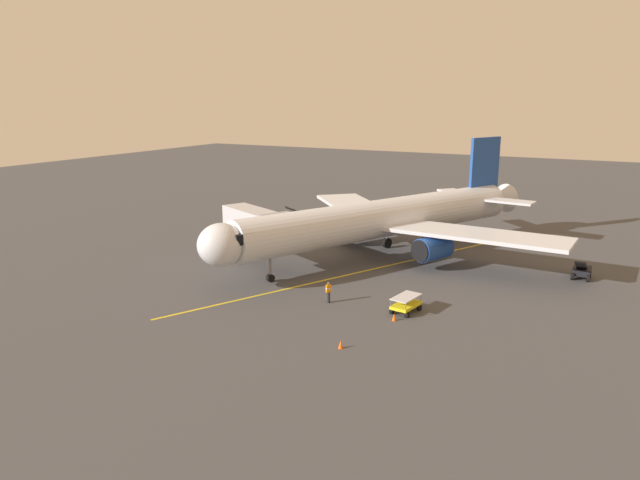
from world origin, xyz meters
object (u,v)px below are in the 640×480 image
(airplane, at_px, (386,219))
(ground_crew_wing_walker, at_px, (329,292))
(ground_crew_marshaller, at_px, (217,251))
(safety_cone_nose_left, at_px, (341,344))
(jet_bridge, at_px, (262,226))
(safety_cone_nose_right, at_px, (394,317))
(belt_loader_near_nose, at_px, (582,271))
(baggage_cart_starboard_side, at_px, (406,304))
(belt_loader_portside, at_px, (309,218))

(airplane, bearing_deg, ground_crew_wing_walker, 94.43)
(ground_crew_marshaller, relative_size, safety_cone_nose_left, 3.11)
(jet_bridge, relative_size, safety_cone_nose_right, 20.16)
(jet_bridge, bearing_deg, belt_loader_near_nose, -161.32)
(belt_loader_near_nose, relative_size, baggage_cart_starboard_side, 1.64)
(airplane, distance_m, safety_cone_nose_left, 23.31)
(baggage_cart_starboard_side, bearing_deg, airplane, -62.39)
(belt_loader_near_nose, bearing_deg, baggage_cart_starboard_side, 54.58)
(jet_bridge, bearing_deg, ground_crew_marshaller, 11.97)
(jet_bridge, bearing_deg, safety_cone_nose_right, 154.18)
(jet_bridge, xyz_separation_m, ground_crew_wing_walker, (-10.82, 6.96, -2.88))
(safety_cone_nose_left, xyz_separation_m, safety_cone_nose_right, (-1.33, -6.20, 0.00))
(airplane, bearing_deg, ground_crew_marshaller, 31.69)
(jet_bridge, relative_size, safety_cone_nose_left, 20.16)
(belt_loader_near_nose, height_order, belt_loader_portside, same)
(airplane, xyz_separation_m, safety_cone_nose_left, (-5.83, 22.26, -3.73))
(jet_bridge, distance_m, safety_cone_nose_right, 19.02)
(belt_loader_near_nose, relative_size, safety_cone_nose_right, 8.34)
(ground_crew_marshaller, bearing_deg, ground_crew_wing_walker, 159.16)
(baggage_cart_starboard_side, bearing_deg, belt_loader_near_nose, -125.42)
(airplane, height_order, safety_cone_nose_right, airplane)
(airplane, bearing_deg, belt_loader_near_nose, -175.13)
(ground_crew_wing_walker, relative_size, belt_loader_portside, 0.39)
(belt_loader_near_nose, bearing_deg, belt_loader_portside, -15.32)
(ground_crew_marshaller, xyz_separation_m, baggage_cart_starboard_side, (-21.79, 5.06, -0.23))
(jet_bridge, distance_m, belt_loader_portside, 19.45)
(ground_crew_wing_walker, xyz_separation_m, safety_cone_nose_left, (-4.68, 7.38, -0.61))
(ground_crew_marshaller, xyz_separation_m, ground_crew_wing_walker, (-15.62, 5.95, 0.00))
(ground_crew_wing_walker, height_order, belt_loader_near_nose, belt_loader_near_nose)
(belt_loader_portside, bearing_deg, belt_loader_near_nose, 164.68)
(airplane, height_order, jet_bridge, airplane)
(airplane, distance_m, ground_crew_wing_walker, 15.24)
(belt_loader_near_nose, height_order, safety_cone_nose_left, belt_loader_near_nose)
(jet_bridge, xyz_separation_m, baggage_cart_starboard_side, (-16.98, 6.08, -3.11))
(ground_crew_marshaller, distance_m, baggage_cart_starboard_side, 22.37)
(jet_bridge, bearing_deg, belt_loader_portside, -74.84)
(safety_cone_nose_left, bearing_deg, ground_crew_marshaller, -33.29)
(jet_bridge, relative_size, ground_crew_wing_walker, 6.48)
(jet_bridge, bearing_deg, ground_crew_wing_walker, 147.23)
(safety_cone_nose_right, bearing_deg, airplane, -65.96)
(ground_crew_marshaller, xyz_separation_m, belt_loader_near_nose, (-32.85, -10.50, -0.17))
(ground_crew_marshaller, bearing_deg, jet_bridge, -168.03)
(jet_bridge, height_order, safety_cone_nose_left, jet_bridge)
(airplane, height_order, safety_cone_nose_left, airplane)
(airplane, height_order, ground_crew_wing_walker, airplane)
(belt_loader_near_nose, bearing_deg, airplane, 4.87)
(belt_loader_portside, height_order, baggage_cart_starboard_side, belt_loader_portside)
(safety_cone_nose_right, bearing_deg, baggage_cart_starboard_side, -94.29)
(belt_loader_portside, xyz_separation_m, safety_cone_nose_right, (-21.85, 26.69, -0.44))
(ground_crew_marshaller, distance_m, safety_cone_nose_left, 24.29)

